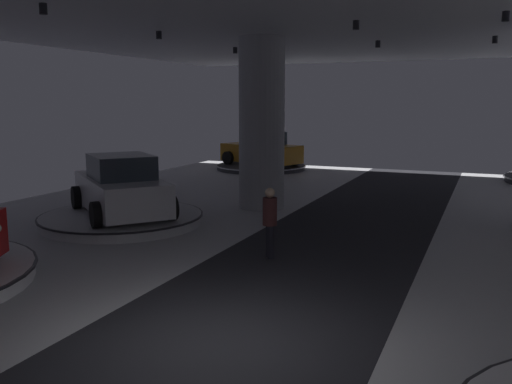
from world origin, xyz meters
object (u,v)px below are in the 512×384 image
display_car_mid_left (121,188)px  display_platform_deep_left (261,167)px  visitor_walking_near (270,218)px  display_car_deep_left (261,150)px  column_left (262,124)px  display_platform_mid_left (122,218)px

display_car_mid_left → display_platform_deep_left: 13.48m
visitor_walking_near → display_car_deep_left: bearing=113.5°
column_left → display_car_mid_left: 5.05m
column_left → display_platform_mid_left: (-2.68, -3.92, -2.58)m
display_platform_mid_left → display_car_deep_left: size_ratio=1.01×
column_left → display_car_deep_left: bearing=112.8°
display_car_deep_left → display_platform_mid_left: bearing=-84.5°
display_platform_deep_left → column_left: bearing=-67.0°
column_left → display_car_mid_left: size_ratio=1.25×
display_car_mid_left → display_car_deep_left: display_car_mid_left is taller
display_platform_deep_left → visitor_walking_near: bearing=-66.5°
display_platform_deep_left → display_platform_mid_left: bearing=-84.4°
display_car_deep_left → visitor_walking_near: 16.16m
display_car_deep_left → display_car_mid_left: bearing=-84.4°
display_platform_mid_left → visitor_walking_near: size_ratio=2.91×
display_car_deep_left → visitor_walking_near: size_ratio=2.87×
display_car_mid_left → display_car_deep_left: size_ratio=0.96×
display_platform_mid_left → display_car_deep_left: (-1.29, 13.35, 0.84)m
column_left → display_platform_mid_left: size_ratio=1.19×
column_left → visitor_walking_near: (2.46, -5.39, -1.84)m
column_left → display_platform_deep_left: bearing=113.0°
display_car_deep_left → visitor_walking_near: (6.44, -14.83, -0.10)m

